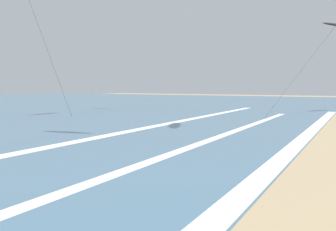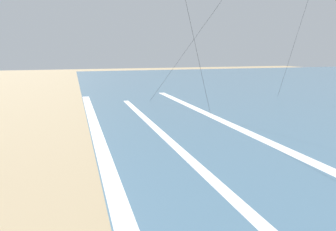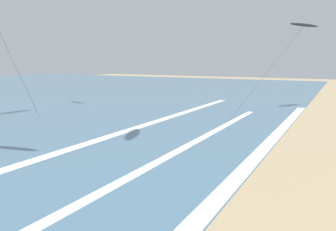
{
  "view_description": "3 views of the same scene",
  "coord_description": "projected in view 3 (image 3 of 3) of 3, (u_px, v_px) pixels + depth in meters",
  "views": [
    {
      "loc": [
        -13.9,
        7.6,
        2.57
      ],
      "look_at": [
        -2.69,
        13.95,
        1.43
      ],
      "focal_mm": 36.29,
      "sensor_mm": 36.0,
      "label": 1
    },
    {
      "loc": [
        9.54,
        8.76,
        4.9
      ],
      "look_at": [
        -2.19,
        12.46,
        2.27
      ],
      "focal_mm": 31.99,
      "sensor_mm": 36.0,
      "label": 2
    },
    {
      "loc": [
        -10.72,
        6.54,
        4.57
      ],
      "look_at": [
        0.43,
        12.71,
        2.37
      ],
      "focal_mm": 33.7,
      "sensor_mm": 36.0,
      "label": 3
    }
  ],
  "objects": [
    {
      "name": "kite_black_distant_high",
      "position": [
        304.0,
        25.0,
        24.04
      ],
      "size": [
        5.74,
        5.63,
        7.52
      ],
      "color": "black",
      "rests_on": "ground"
    },
    {
      "name": "wave_foam_outer_break",
      "position": [
        56.0,
        154.0,
        15.73
      ],
      "size": [
        49.84,
        0.73,
        0.01
      ],
      "primitive_type": "cube",
      "color": "white",
      "rests_on": "ocean_surface"
    },
    {
      "name": "wave_foam_shoreline",
      "position": [
        220.0,
        195.0,
        10.84
      ],
      "size": [
        47.25,
        0.69,
        0.01
      ],
      "primitive_type": "cube",
      "color": "white",
      "rests_on": "ocean_surface"
    },
    {
      "name": "wave_foam_mid_break",
      "position": [
        126.0,
        179.0,
        12.33
      ],
      "size": [
        38.17,
        0.51,
        0.01
      ],
      "primitive_type": "cube",
      "color": "white",
      "rests_on": "ocean_surface"
    }
  ]
}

